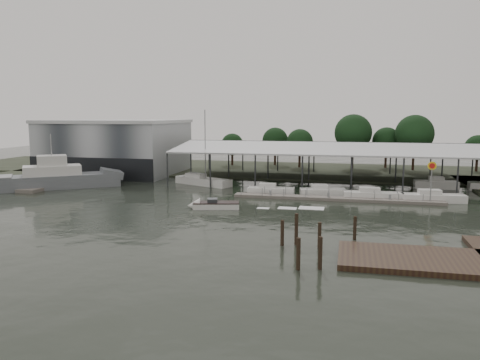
% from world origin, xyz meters
% --- Properties ---
extents(ground, '(200.00, 200.00, 0.00)m').
position_xyz_m(ground, '(0.00, 0.00, 0.00)').
color(ground, '#222820').
rests_on(ground, ground).
extents(land_strip_far, '(140.00, 30.00, 0.30)m').
position_xyz_m(land_strip_far, '(0.00, 42.00, 0.10)').
color(land_strip_far, '#3C4433').
rests_on(land_strip_far, ground).
extents(land_strip_west, '(20.00, 40.00, 0.30)m').
position_xyz_m(land_strip_west, '(-40.00, 30.00, 0.10)').
color(land_strip_west, '#3C4433').
rests_on(land_strip_west, ground).
extents(storage_warehouse, '(24.50, 20.50, 10.50)m').
position_xyz_m(storage_warehouse, '(-28.00, 29.94, 5.29)').
color(storage_warehouse, '#A7ACB1').
rests_on(storage_warehouse, ground).
extents(covered_boat_shed, '(58.24, 24.00, 6.96)m').
position_xyz_m(covered_boat_shed, '(17.00, 28.00, 6.13)').
color(covered_boat_shed, '#BABDBF').
rests_on(covered_boat_shed, ground).
extents(trawler_dock, '(3.00, 18.00, 0.50)m').
position_xyz_m(trawler_dock, '(-30.00, 14.00, 0.25)').
color(trawler_dock, slate).
rests_on(trawler_dock, ground).
extents(floating_dock, '(28.00, 2.00, 1.40)m').
position_xyz_m(floating_dock, '(15.00, 10.00, 0.20)').
color(floating_dock, slate).
rests_on(floating_dock, ground).
extents(shell_fuel_sign, '(1.10, 0.18, 5.55)m').
position_xyz_m(shell_fuel_sign, '(27.00, 9.99, 3.93)').
color(shell_fuel_sign, gray).
rests_on(shell_fuel_sign, ground).
extents(boardwalk_platform, '(15.00, 12.00, 0.50)m').
position_xyz_m(boardwalk_platform, '(24.55, -15.27, 0.20)').
color(boardwalk_platform, '#322314').
rests_on(boardwalk_platform, ground).
extents(grey_trawler, '(17.79, 14.92, 8.84)m').
position_xyz_m(grey_trawler, '(-27.88, 11.20, 1.58)').
color(grey_trawler, slate).
rests_on(grey_trawler, ground).
extents(white_sailboat, '(10.55, 6.75, 12.48)m').
position_xyz_m(white_sailboat, '(-6.95, 19.22, 0.64)').
color(white_sailboat, silver).
rests_on(white_sailboat, ground).
extents(speedboat_underway, '(17.14, 5.88, 2.00)m').
position_xyz_m(speedboat_underway, '(0.22, 0.74, 0.39)').
color(speedboat_underway, silver).
rests_on(speedboat_underway, ground).
extents(moored_cruiser_0, '(6.78, 2.55, 1.70)m').
position_xyz_m(moored_cruiser_0, '(5.63, 12.39, 0.61)').
color(moored_cruiser_0, silver).
rests_on(moored_cruiser_0, ground).
extents(moored_cruiser_1, '(6.72, 3.48, 1.70)m').
position_xyz_m(moored_cruiser_1, '(13.01, 12.86, 0.61)').
color(moored_cruiser_1, silver).
rests_on(moored_cruiser_1, ground).
extents(moored_cruiser_2, '(7.92, 2.46, 1.70)m').
position_xyz_m(moored_cruiser_2, '(19.87, 11.75, 0.61)').
color(moored_cruiser_2, silver).
rests_on(moored_cruiser_2, ground).
extents(moored_cruiser_3, '(8.25, 2.92, 1.70)m').
position_xyz_m(moored_cruiser_3, '(27.59, 11.71, 0.61)').
color(moored_cruiser_3, silver).
rests_on(moored_cruiser_3, ground).
extents(mooring_pilings, '(6.60, 10.02, 3.45)m').
position_xyz_m(mooring_pilings, '(13.74, -15.07, 0.92)').
color(mooring_pilings, '#322319').
rests_on(mooring_pilings, ground).
extents(horizon_tree_line, '(68.98, 10.35, 11.61)m').
position_xyz_m(horizon_tree_line, '(23.65, 47.87, 6.51)').
color(horizon_tree_line, black).
rests_on(horizon_tree_line, ground).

